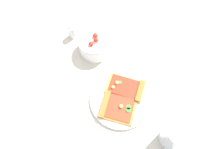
{
  "coord_description": "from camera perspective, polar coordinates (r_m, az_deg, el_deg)",
  "views": [
    {
      "loc": [
        0.19,
        0.18,
        0.78
      ],
      "look_at": [
        -0.06,
        -0.07,
        0.03
      ],
      "focal_mm": 36.13,
      "sensor_mm": 36.0,
      "label": 1
    }
  ],
  "objects": [
    {
      "name": "salad_bowl",
      "position": [
        0.89,
        -4.36,
        7.48
      ],
      "size": [
        0.12,
        0.12,
        0.08
      ],
      "color": "white",
      "rests_on": "ground_plane"
    },
    {
      "name": "pizza_slice_near",
      "position": [
        0.8,
        0.94,
        -8.27
      ],
      "size": [
        0.14,
        0.15,
        0.02
      ],
      "color": "gold",
      "rests_on": "plate"
    },
    {
      "name": "plate",
      "position": [
        0.82,
        2.29,
        -6.16
      ],
      "size": [
        0.23,
        0.23,
        0.01
      ],
      "primitive_type": "cylinder",
      "color": "white",
      "rests_on": "ground_plane"
    },
    {
      "name": "pepper_shaker",
      "position": [
        0.94,
        -10.11,
        10.75
      ],
      "size": [
        0.03,
        0.03,
        0.07
      ],
      "color": "silver",
      "rests_on": "ground_plane"
    },
    {
      "name": "ground_plane",
      "position": [
        0.83,
        0.61,
        -6.33
      ],
      "size": [
        2.4,
        2.4,
        0.0
      ],
      "primitive_type": "plane",
      "color": "beige",
      "rests_on": "ground"
    },
    {
      "name": "pizza_slice_far",
      "position": [
        0.82,
        3.86,
        -3.29
      ],
      "size": [
        0.14,
        0.16,
        0.02
      ],
      "color": "gold",
      "rests_on": "plate"
    },
    {
      "name": "soda_glass",
      "position": [
        0.75,
        15.58,
        -14.74
      ],
      "size": [
        0.08,
        0.08,
        0.14
      ],
      "color": "silver",
      "rests_on": "ground_plane"
    }
  ]
}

